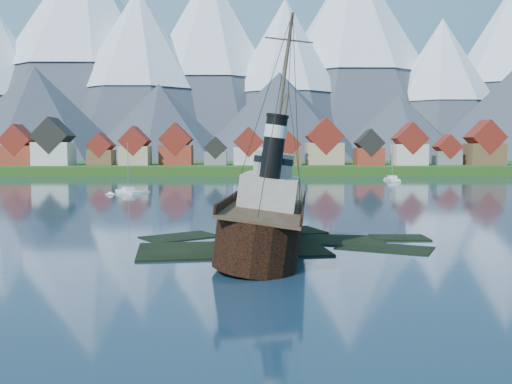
{
  "coord_description": "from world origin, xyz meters",
  "views": [
    {
      "loc": [
        -1.2,
        -56.35,
        10.11
      ],
      "look_at": [
        -0.65,
        6.0,
        5.0
      ],
      "focal_mm": 40.0,
      "sensor_mm": 36.0,
      "label": 1
    }
  ],
  "objects": [
    {
      "name": "ground",
      "position": [
        0.0,
        0.0,
        0.0
      ],
      "size": [
        1400.0,
        1400.0,
        0.0
      ],
      "primitive_type": "plane",
      "color": "#162B3E",
      "rests_on": "ground"
    },
    {
      "name": "shore_bank",
      "position": [
        0.0,
        170.0,
        0.0
      ],
      "size": [
        600.0,
        80.0,
        3.2
      ],
      "primitive_type": "cube",
      "color": "#184213",
      "rests_on": "ground"
    },
    {
      "name": "town",
      "position": [
        -33.12,
        152.18,
        8.99
      ],
      "size": [
        250.96,
        16.69,
        17.3
      ],
      "color": "maroon",
      "rests_on": "ground"
    },
    {
      "name": "seawall",
      "position": [
        0.0,
        132.0,
        0.0
      ],
      "size": [
        600.0,
        2.5,
        2.0
      ],
      "primitive_type": "cube",
      "color": "#3F3D38",
      "rests_on": "ground"
    },
    {
      "name": "sailboat_c",
      "position": [
        -26.98,
        63.16,
        0.25
      ],
      "size": [
        6.83,
        8.3,
        11.18
      ],
      "rotation": [
        0.0,
        0.0,
        0.63
      ],
      "color": "silver",
      "rests_on": "ground"
    },
    {
      "name": "sailboat_e",
      "position": [
        39.18,
        105.76,
        0.27
      ],
      "size": [
        3.23,
        10.73,
        12.29
      ],
      "rotation": [
        0.0,
        0.0,
        -0.06
      ],
      "color": "silver",
      "rests_on": "ground"
    },
    {
      "name": "shoal",
      "position": [
        1.78,
        2.15,
        -0.35
      ],
      "size": [
        31.71,
        21.24,
        1.14
      ],
      "color": "black",
      "rests_on": "ground"
    },
    {
      "name": "mountains",
      "position": [
        -0.79,
        481.26,
        89.34
      ],
      "size": [
        965.0,
        340.0,
        205.0
      ],
      "color": "#2D333D",
      "rests_on": "ground"
    },
    {
      "name": "tugboat_wreck",
      "position": [
        0.03,
        0.19,
        2.95
      ],
      "size": [
        6.87,
        29.58,
        23.44
      ],
      "rotation": [
        0.0,
        0.13,
        -0.1
      ],
      "color": "black",
      "rests_on": "ground"
    }
  ]
}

